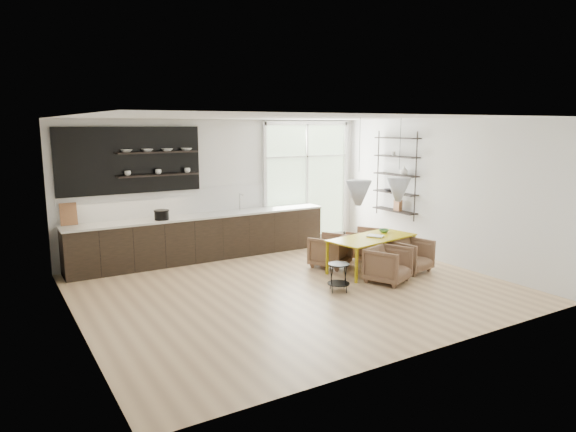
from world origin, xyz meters
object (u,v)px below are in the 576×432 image
object	(u,v)px
armchair_back_right	(367,244)
wire_stool	(339,273)
armchair_front_right	(411,256)
armchair_front_left	(388,265)
dining_table	(372,239)
armchair_back_left	(330,251)

from	to	relation	value
armchair_back_right	wire_stool	xyz separation A→B (m)	(-1.74, -1.35, -0.02)
armchair_front_right	wire_stool	world-z (taller)	armchair_front_right
armchair_front_left	dining_table	bearing A→B (deg)	47.87
armchair_back_left	wire_stool	bearing A→B (deg)	30.84
dining_table	armchair_front_left	world-z (taller)	dining_table
armchair_back_left	wire_stool	distance (m)	1.54
armchair_back_right	wire_stool	distance (m)	2.20
wire_stool	armchair_back_right	bearing A→B (deg)	37.88
armchair_front_right	wire_stool	xyz separation A→B (m)	(-1.90, -0.24, -0.01)
dining_table	wire_stool	bearing A→B (deg)	-161.93
armchair_front_left	armchair_front_right	world-z (taller)	armchair_front_left
dining_table	armchair_back_left	xyz separation A→B (m)	(-0.54, 0.63, -0.29)
wire_stool	armchair_front_right	bearing A→B (deg)	7.29
armchair_back_left	armchair_front_left	world-z (taller)	armchair_front_left
armchair_front_left	armchair_front_right	distance (m)	0.88
dining_table	armchair_back_right	size ratio (longest dim) A/B	2.66
wire_stool	dining_table	bearing A→B (deg)	28.15
armchair_back_right	armchair_front_left	bearing A→B (deg)	33.76
armchair_front_left	armchair_front_right	xyz separation A→B (m)	(0.84, 0.29, -0.01)
dining_table	wire_stool	world-z (taller)	dining_table
armchair_back_left	armchair_front_right	distance (m)	1.57
armchair_front_left	wire_stool	bearing A→B (deg)	154.27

